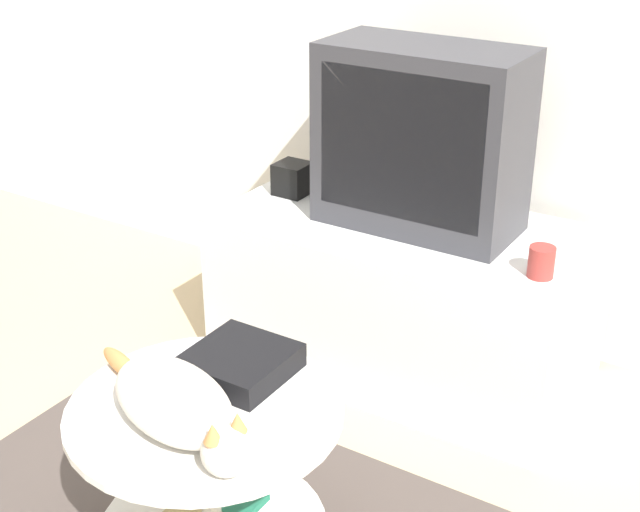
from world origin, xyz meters
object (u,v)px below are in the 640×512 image
Objects in this scene: speaker at (293,179)px; cat at (177,404)px; tv at (422,139)px; dvd_box at (240,363)px.

cat is (0.50, -1.16, -0.02)m from speaker.
tv is 1.17m from cat.
speaker is at bearing 117.37° from dvd_box.
cat is at bearing -66.76° from speaker.
tv is 2.70× the size of dvd_box.
speaker is (-0.46, 0.01, -0.22)m from tv.
tv is 0.51m from speaker.
dvd_box is (0.48, -0.93, -0.04)m from speaker.
dvd_box is (0.02, -0.92, -0.26)m from tv.
speaker is 0.48× the size of dvd_box.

